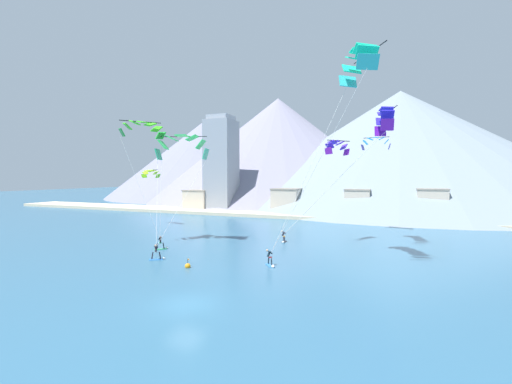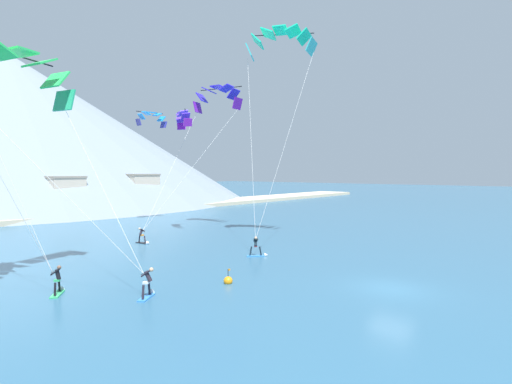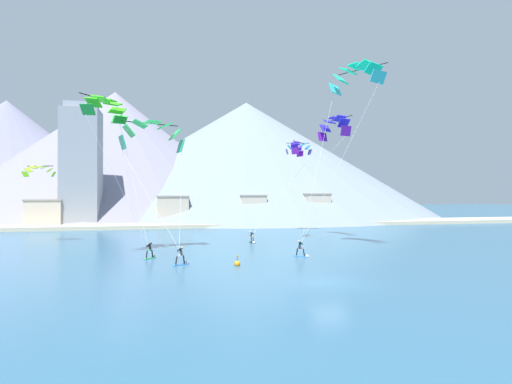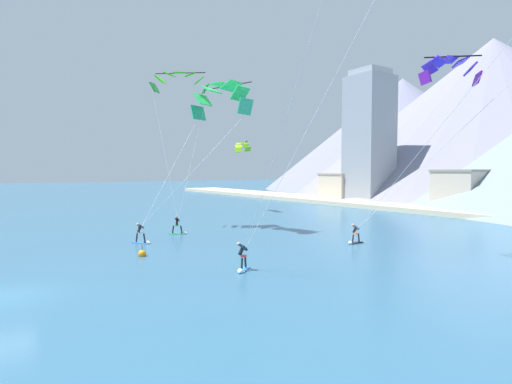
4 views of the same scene
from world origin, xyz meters
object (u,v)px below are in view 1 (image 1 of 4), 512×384
at_px(parafoil_kite_distant_high_outer, 337,146).
at_px(parafoil_kite_distant_mid_solo, 151,173).
at_px(kitesurfer_far_left, 158,255).
at_px(parafoil_kite_distant_low_drift, 376,142).
at_px(kitesurfer_mid_center, 162,245).
at_px(kitesurfer_near_trail, 270,261).
at_px(parafoil_kite_near_trail, 359,62).
at_px(parafoil_kite_mid_center, 142,128).
at_px(kitesurfer_near_lead, 283,239).
at_px(parafoil_kite_near_lead, 384,119).
at_px(parafoil_kite_far_left, 182,144).
at_px(race_marker_buoy, 188,266).

distance_m(parafoil_kite_distant_high_outer, parafoil_kite_distant_mid_solo, 34.31).
distance_m(kitesurfer_far_left, parafoil_kite_distant_low_drift, 37.26).
xyz_separation_m(kitesurfer_mid_center, parafoil_kite_distant_high_outer, (19.05, 11.88, 12.43)).
distance_m(kitesurfer_near_trail, kitesurfer_mid_center, 15.14).
distance_m(parafoil_kite_near_trail, parafoil_kite_mid_center, 27.81).
relative_size(kitesurfer_far_left, parafoil_kite_distant_high_outer, 0.44).
xyz_separation_m(kitesurfer_near_lead, parafoil_kite_distant_mid_solo, (-27.22, 6.07, 9.11)).
relative_size(kitesurfer_mid_center, parafoil_kite_distant_mid_solo, 0.42).
bearing_deg(parafoil_kite_distant_mid_solo, parafoil_kite_near_lead, -5.24).
distance_m(kitesurfer_far_left, parafoil_kite_far_left, 15.71).
bearing_deg(race_marker_buoy, parafoil_kite_near_trail, 25.47).
bearing_deg(parafoil_kite_near_lead, kitesurfer_near_trail, -123.89).
bearing_deg(kitesurfer_far_left, parafoil_kite_near_lead, 37.45).
distance_m(parafoil_kite_distant_low_drift, race_marker_buoy, 36.26).
height_order(parafoil_kite_mid_center, parafoil_kite_distant_high_outer, parafoil_kite_mid_center).
relative_size(kitesurfer_near_trail, race_marker_buoy, 1.72).
distance_m(parafoil_kite_far_left, parafoil_kite_distant_high_outer, 20.50).
xyz_separation_m(kitesurfer_near_lead, kitesurfer_far_left, (-9.47, -14.33, 0.10)).
xyz_separation_m(parafoil_kite_mid_center, parafoil_kite_distant_mid_solo, (-10.26, 13.86, -5.72)).
relative_size(parafoil_kite_near_trail, parafoil_kite_distant_low_drift, 4.45).
bearing_deg(parafoil_kite_distant_mid_solo, parafoil_kite_mid_center, -53.50).
height_order(kitesurfer_mid_center, kitesurfer_far_left, kitesurfer_far_left).
bearing_deg(kitesurfer_far_left, parafoil_kite_distant_mid_solo, 131.03).
xyz_separation_m(kitesurfer_near_trail, parafoil_kite_mid_center, (-19.56, 4.42, 14.75)).
distance_m(parafoil_kite_mid_center, race_marker_buoy, 21.07).
bearing_deg(parafoil_kite_near_lead, parafoil_kite_distant_high_outer, -175.36).
height_order(kitesurfer_near_lead, parafoil_kite_mid_center, parafoil_kite_mid_center).
height_order(kitesurfer_far_left, parafoil_kite_distant_low_drift, parafoil_kite_distant_low_drift).
bearing_deg(kitesurfer_near_lead, race_marker_buoy, -106.57).
distance_m(kitesurfer_near_lead, parafoil_kite_distant_mid_solo, 29.35).
distance_m(kitesurfer_near_lead, kitesurfer_far_left, 17.18).
relative_size(parafoil_kite_near_lead, parafoil_kite_distant_mid_solo, 3.89).
xyz_separation_m(parafoil_kite_far_left, parafoil_kite_distant_mid_solo, (-14.79, 11.52, -3.60)).
bearing_deg(race_marker_buoy, kitesurfer_mid_center, 142.31).
xyz_separation_m(parafoil_kite_near_lead, parafoil_kite_distant_low_drift, (-1.57, 11.22, -1.76)).
bearing_deg(parafoil_kite_near_trail, kitesurfer_mid_center, -176.79).
xyz_separation_m(parafoil_kite_far_left, race_marker_buoy, (7.72, -10.38, -13.02)).
distance_m(kitesurfer_mid_center, parafoil_kite_distant_mid_solo, 23.63).
xyz_separation_m(kitesurfer_near_trail, parafoil_kite_near_trail, (7.82, 3.58, 19.57)).
bearing_deg(kitesurfer_mid_center, parafoil_kite_mid_center, 155.17).
xyz_separation_m(kitesurfer_far_left, parafoil_kite_distant_low_drift, (20.32, 27.99, 13.84)).
xyz_separation_m(kitesurfer_mid_center, parafoil_kite_near_lead, (24.80, 12.35, 15.66)).
bearing_deg(parafoil_kite_distant_mid_solo, race_marker_buoy, -44.22).
xyz_separation_m(parafoil_kite_mid_center, race_marker_buoy, (12.26, -8.05, -15.13)).
bearing_deg(parafoil_kite_distant_low_drift, parafoil_kite_near_lead, -82.02).
height_order(kitesurfer_mid_center, parafoil_kite_distant_low_drift, parafoil_kite_distant_low_drift).
height_order(kitesurfer_mid_center, parafoil_kite_mid_center, parafoil_kite_mid_center).
relative_size(kitesurfer_near_trail, parafoil_kite_mid_center, 0.12).
height_order(kitesurfer_far_left, parafoil_kite_near_lead, parafoil_kite_near_lead).
relative_size(parafoil_kite_far_left, parafoil_kite_distant_low_drift, 2.91).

